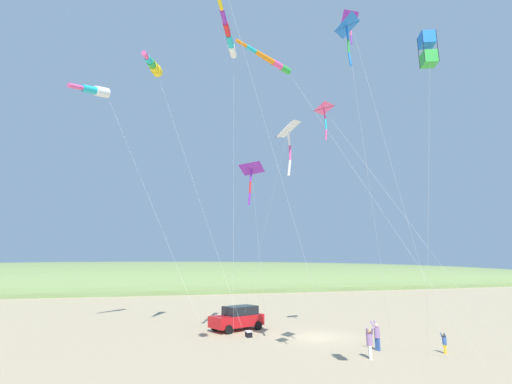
% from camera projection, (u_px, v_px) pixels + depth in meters
% --- Properties ---
extents(ground_plane, '(600.00, 600.00, 0.00)m').
position_uv_depth(ground_plane, '(317.00, 337.00, 26.02)').
color(ground_plane, tan).
extents(dune_ridge_grassy, '(28.00, 240.00, 11.85)m').
position_uv_depth(dune_ridge_grassy, '(202.00, 290.00, 77.52)').
color(dune_ridge_grassy, '#6B844C').
rests_on(dune_ridge_grassy, ground_plane).
extents(parked_car, '(3.36, 4.68, 1.85)m').
position_uv_depth(parked_car, '(238.00, 318.00, 28.99)').
color(parked_car, red).
rests_on(parked_car, ground_plane).
extents(cooler_box, '(0.62, 0.42, 0.42)m').
position_uv_depth(cooler_box, '(249.00, 334.00, 26.09)').
color(cooler_box, black).
rests_on(cooler_box, ground_plane).
extents(person_adult_flyer, '(0.59, 0.50, 1.73)m').
position_uv_depth(person_adult_flyer, '(377.00, 334.00, 22.08)').
color(person_adult_flyer, '#335199').
rests_on(person_adult_flyer, ground_plane).
extents(person_child_green_jacket, '(0.60, 0.53, 1.70)m').
position_uv_depth(person_child_green_jacket, '(370.00, 341.00, 20.10)').
color(person_child_green_jacket, silver).
rests_on(person_child_green_jacket, ground_plane).
extents(person_child_grey_jacket, '(0.38, 0.43, 1.21)m').
position_uv_depth(person_child_grey_jacket, '(444.00, 342.00, 21.25)').
color(person_child_grey_jacket, gold).
rests_on(person_child_grey_jacket, ground_plane).
extents(kite_windsock_white_trailing, '(3.35, 7.95, 20.69)m').
position_uv_depth(kite_windsock_white_trailing, '(153.00, 66.00, 27.69)').
color(kite_windsock_white_trailing, yellow).
rests_on(kite_windsock_white_trailing, ground_plane).
extents(kite_delta_long_streamer_left, '(1.65, 6.39, 22.04)m').
position_uv_depth(kite_delta_long_streamer_left, '(350.00, 19.00, 24.72)').
color(kite_delta_long_streamer_left, purple).
rests_on(kite_delta_long_streamer_left, ground_plane).
extents(kite_windsock_teal_far_right, '(4.49, 11.32, 20.35)m').
position_uv_depth(kite_windsock_teal_far_right, '(95.00, 91.00, 30.52)').
color(kite_windsock_teal_far_right, white).
rests_on(kite_windsock_teal_far_right, ground_plane).
extents(kite_windsock_red_high_left, '(2.84, 13.52, 17.03)m').
position_uv_depth(kite_windsock_red_high_left, '(272.00, 62.00, 21.08)').
color(kite_windsock_red_high_left, green).
rests_on(kite_windsock_red_high_left, ground_plane).
extents(kite_box_magenta_far_left, '(6.84, 4.66, 13.51)m').
position_uv_depth(kite_box_magenta_far_left, '(428.00, 50.00, 13.25)').
color(kite_box_magenta_far_left, blue).
rests_on(kite_box_magenta_far_left, ground_plane).
extents(kite_delta_black_fish_shape, '(4.07, 3.28, 12.36)m').
position_uv_depth(kite_delta_black_fish_shape, '(251.00, 169.00, 25.80)').
color(kite_delta_black_fish_shape, purple).
rests_on(kite_delta_black_fish_shape, ground_plane).
extents(kite_delta_blue_topmost, '(2.09, 12.43, 13.01)m').
position_uv_depth(kite_delta_blue_topmost, '(324.00, 109.00, 18.01)').
color(kite_delta_blue_topmost, '#EF4C93').
rests_on(kite_delta_blue_topmost, ground_plane).
extents(kite_delta_rainbow_low_near, '(8.11, 7.50, 17.09)m').
position_uv_depth(kite_delta_rainbow_low_near, '(346.00, 27.00, 17.86)').
color(kite_delta_rainbow_low_near, blue).
rests_on(kite_delta_rainbow_low_near, ground_plane).
extents(kite_windsock_green_low_center, '(9.45, 3.59, 21.24)m').
position_uv_depth(kite_windsock_green_low_center, '(229.00, 37.00, 25.31)').
color(kite_windsock_green_low_center, white).
rests_on(kite_windsock_green_low_center, ground_plane).
extents(kite_delta_checkered_midright, '(12.06, 1.63, 13.64)m').
position_uv_depth(kite_delta_checkered_midright, '(287.00, 130.00, 21.52)').
color(kite_delta_checkered_midright, white).
rests_on(kite_delta_checkered_midright, ground_plane).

